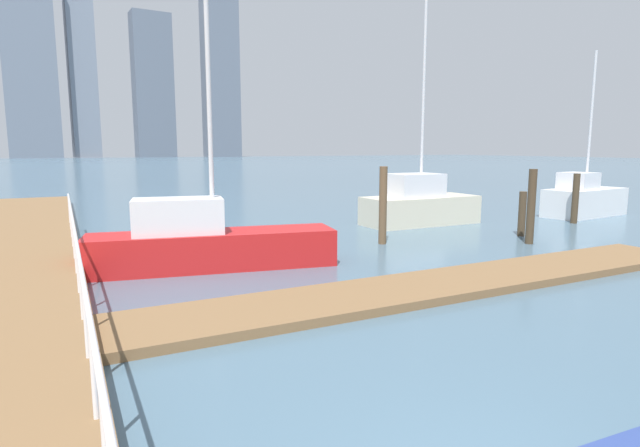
{
  "coord_description": "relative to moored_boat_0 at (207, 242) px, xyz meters",
  "views": [
    {
      "loc": [
        -3.3,
        -2.02,
        3.14
      ],
      "look_at": [
        1.14,
        6.76,
        1.66
      ],
      "focal_mm": 28.57,
      "sensor_mm": 36.0,
      "label": 1
    }
  ],
  "objects": [
    {
      "name": "dock_piling_2",
      "position": [
        15.73,
        1.03,
        0.33
      ],
      "size": [
        0.27,
        0.27,
        2.07
      ],
      "primitive_type": "cylinder",
      "color": "#473826",
      "rests_on": "ground_plane"
    },
    {
      "name": "skyline_tower_4",
      "position": [
        24.17,
        157.62,
        21.4
      ],
      "size": [
        12.15,
        7.67,
        44.21
      ],
      "primitive_type": "cube",
      "rotation": [
        0.0,
        0.0,
        0.07
      ],
      "color": "slate",
      "rests_on": "ground_plane"
    },
    {
      "name": "ground_plane",
      "position": [
        0.06,
        9.07,
        -0.71
      ],
      "size": [
        300.0,
        300.0,
        0.0
      ],
      "primitive_type": "plane",
      "color": "slate"
    },
    {
      "name": "skyline_tower_5",
      "position": [
        45.57,
        156.55,
        27.26
      ],
      "size": [
        9.77,
        12.57,
        55.94
      ],
      "primitive_type": "cube",
      "rotation": [
        0.0,
        0.0,
        -0.0
      ],
      "color": "slate",
      "rests_on": "ground_plane"
    },
    {
      "name": "floating_dock",
      "position": [
        4.3,
        -4.31,
        -0.62
      ],
      "size": [
        15.48,
        2.0,
        0.18
      ],
      "primitive_type": "cube",
      "color": "olive",
      "rests_on": "ground_plane"
    },
    {
      "name": "moored_boat_5",
      "position": [
        18.12,
        2.35,
        0.09
      ],
      "size": [
        4.48,
        2.13,
        7.37
      ],
      "color": "white",
      "rests_on": "ground_plane"
    },
    {
      "name": "boardwalk_railing",
      "position": [
        -3.09,
        -3.36,
        0.53
      ],
      "size": [
        0.06,
        22.12,
        1.08
      ],
      "color": "white",
      "rests_on": "boardwalk"
    },
    {
      "name": "moored_boat_0",
      "position": [
        0.0,
        0.0,
        0.0
      ],
      "size": [
        6.5,
        2.6,
        7.76
      ],
      "color": "red",
      "rests_on": "ground_plane"
    },
    {
      "name": "moored_boat_4",
      "position": [
        9.77,
        3.76,
        0.14
      ],
      "size": [
        4.85,
        1.94,
        9.73
      ],
      "color": "beige",
      "rests_on": "ground_plane"
    },
    {
      "name": "dock_piling_0",
      "position": [
        6.01,
        0.79,
        0.56
      ],
      "size": [
        0.26,
        0.26,
        2.53
      ],
      "primitive_type": "cylinder",
      "color": "brown",
      "rests_on": "ground_plane"
    },
    {
      "name": "skyline_tower_2",
      "position": [
        -9.48,
        160.75,
        27.63
      ],
      "size": [
        14.29,
        12.47,
        56.68
      ],
      "primitive_type": "cube",
      "rotation": [
        0.0,
        0.0,
        0.04
      ],
      "color": "slate",
      "rests_on": "ground_plane"
    },
    {
      "name": "dock_piling_4",
      "position": [
        10.33,
        -1.38,
        0.52
      ],
      "size": [
        0.26,
        0.26,
        2.45
      ],
      "primitive_type": "cylinder",
      "color": "#473826",
      "rests_on": "ground_plane"
    },
    {
      "name": "skyline_tower_3",
      "position": [
        4.4,
        166.24,
        33.57
      ],
      "size": [
        8.21,
        11.08,
        68.55
      ],
      "primitive_type": "cube",
      "rotation": [
        0.0,
        0.0,
        0.05
      ],
      "color": "gray",
      "rests_on": "ground_plane"
    },
    {
      "name": "dock_piling_1",
      "position": [
        11.3,
        -0.18,
        0.09
      ],
      "size": [
        0.26,
        0.26,
        1.59
      ],
      "primitive_type": "cylinder",
      "color": "#473826",
      "rests_on": "ground_plane"
    }
  ]
}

